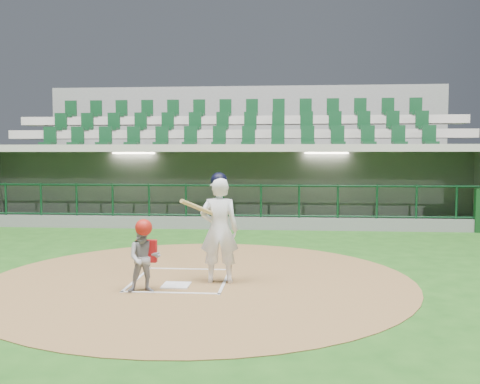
# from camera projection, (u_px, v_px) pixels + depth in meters

# --- Properties ---
(ground) EXTENTS (120.00, 120.00, 0.00)m
(ground) POSITION_uv_depth(u_px,v_px,m) (184.00, 277.00, 9.29)
(ground) COLOR #1C4C15
(ground) RESTS_ON ground
(dirt_circle) EXTENTS (7.20, 7.20, 0.01)m
(dirt_circle) POSITION_uv_depth(u_px,v_px,m) (200.00, 279.00, 9.06)
(dirt_circle) COLOR brown
(dirt_circle) RESTS_ON ground
(home_plate) EXTENTS (0.43, 0.43, 0.02)m
(home_plate) POSITION_uv_depth(u_px,v_px,m) (176.00, 285.00, 8.59)
(home_plate) COLOR white
(home_plate) RESTS_ON dirt_circle
(batter_box_chalk) EXTENTS (1.55, 1.80, 0.01)m
(batter_box_chalk) POSITION_uv_depth(u_px,v_px,m) (181.00, 280.00, 8.99)
(batter_box_chalk) COLOR silver
(batter_box_chalk) RESTS_ON ground
(dugout_structure) EXTENTS (16.40, 3.70, 3.00)m
(dugout_structure) POSITION_uv_depth(u_px,v_px,m) (234.00, 191.00, 16.99)
(dugout_structure) COLOR slate
(dugout_structure) RESTS_ON ground
(seating_deck) EXTENTS (17.00, 6.72, 5.15)m
(seating_deck) POSITION_uv_depth(u_px,v_px,m) (238.00, 173.00, 20.03)
(seating_deck) COLOR slate
(seating_deck) RESTS_ON ground
(batter) EXTENTS (0.87, 0.87, 1.82)m
(batter) POSITION_uv_depth(u_px,v_px,m) (219.00, 228.00, 8.77)
(batter) COLOR white
(batter) RESTS_ON dirt_circle
(catcher) EXTENTS (0.59, 0.51, 1.13)m
(catcher) POSITION_uv_depth(u_px,v_px,m) (144.00, 256.00, 8.17)
(catcher) COLOR #95959B
(catcher) RESTS_ON dirt_circle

